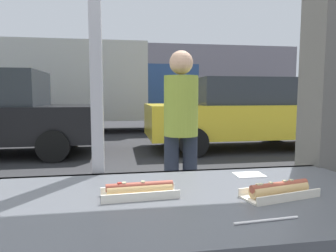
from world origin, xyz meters
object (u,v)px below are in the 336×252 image
hotdog_tray_near (140,190)px  parked_car_yellow (242,113)px  box_truck (93,85)px  hotdog_tray_far (279,190)px  pedestrian (181,126)px

hotdog_tray_near → parked_car_yellow: bearing=64.5°
parked_car_yellow → box_truck: bearing=132.9°
hotdog_tray_far → pedestrian: pedestrian is taller
hotdog_tray_near → box_truck: bearing=95.3°
pedestrian → hotdog_tray_far: bearing=-91.7°
hotdog_tray_near → hotdog_tray_far: (0.46, -0.07, -0.00)m
box_truck → pedestrian: box_truck is taller
parked_car_yellow → box_truck: 5.75m
hotdog_tray_far → parked_car_yellow: 6.68m
hotdog_tray_near → hotdog_tray_far: 0.46m
parked_car_yellow → hotdog_tray_near: bearing=-115.5°
hotdog_tray_far → pedestrian: 1.89m
parked_car_yellow → pedestrian: pedestrian is taller
hotdog_tray_near → box_truck: size_ratio=0.04×
hotdog_tray_near → parked_car_yellow: (2.93, 6.14, -0.14)m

